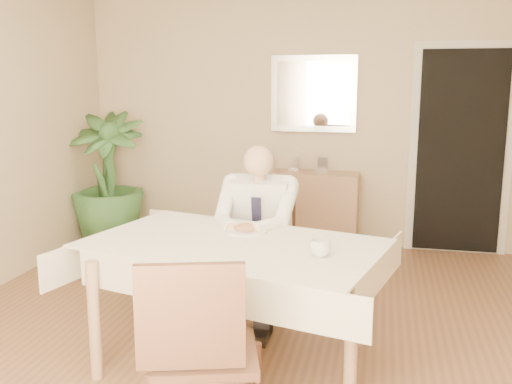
% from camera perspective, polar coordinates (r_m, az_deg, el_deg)
% --- Properties ---
extents(room, '(5.00, 5.02, 2.60)m').
position_cam_1_polar(room, '(3.43, -1.28, 4.62)').
color(room, brown).
rests_on(room, ground).
extents(doorway, '(0.96, 0.07, 2.10)m').
position_cam_1_polar(doorway, '(5.86, 19.73, 3.76)').
color(doorway, silver).
rests_on(doorway, ground).
extents(mirror, '(0.86, 0.04, 0.76)m').
position_cam_1_polar(mirror, '(5.83, 5.76, 9.75)').
color(mirror, silver).
rests_on(mirror, room).
extents(dining_table, '(1.96, 1.43, 0.75)m').
position_cam_1_polar(dining_table, '(3.39, -2.27, -6.41)').
color(dining_table, '#A57D59').
rests_on(dining_table, ground).
extents(chair_far, '(0.45, 0.45, 0.91)m').
position_cam_1_polar(chair_far, '(4.26, 0.80, -4.90)').
color(chair_far, '#3F2415').
rests_on(chair_far, ground).
extents(chair_near, '(0.57, 0.57, 0.96)m').
position_cam_1_polar(chair_near, '(2.59, -5.60, -15.12)').
color(chair_near, '#3F2415').
rests_on(chair_near, ground).
extents(seated_man, '(0.48, 0.72, 1.24)m').
position_cam_1_polar(seated_man, '(3.94, -0.05, -3.54)').
color(seated_man, white).
rests_on(seated_man, ground).
extents(plate, '(0.26, 0.26, 0.02)m').
position_cam_1_polar(plate, '(3.57, -0.99, -3.94)').
color(plate, white).
rests_on(plate, dining_table).
extents(food, '(0.14, 0.14, 0.06)m').
position_cam_1_polar(food, '(3.56, -0.99, -3.60)').
color(food, brown).
rests_on(food, dining_table).
extents(knife, '(0.01, 0.13, 0.01)m').
position_cam_1_polar(knife, '(3.50, -0.58, -3.96)').
color(knife, silver).
rests_on(knife, dining_table).
extents(fork, '(0.01, 0.13, 0.01)m').
position_cam_1_polar(fork, '(3.52, -1.85, -3.88)').
color(fork, silver).
rests_on(fork, dining_table).
extents(coffee_mug, '(0.14, 0.14, 0.09)m').
position_cam_1_polar(coffee_mug, '(3.11, 6.46, -5.60)').
color(coffee_mug, white).
rests_on(coffee_mug, dining_table).
extents(sideboard, '(0.98, 0.36, 0.78)m').
position_cam_1_polar(sideboard, '(5.82, 5.36, -1.78)').
color(sideboard, '#A57D59').
rests_on(sideboard, ground).
extents(photo_frame_left, '(0.10, 0.02, 0.14)m').
position_cam_1_polar(photo_frame_left, '(5.86, 1.26, 2.91)').
color(photo_frame_left, silver).
rests_on(photo_frame_left, sideboard).
extents(photo_frame_center, '(0.10, 0.02, 0.14)m').
position_cam_1_polar(photo_frame_center, '(5.82, 3.81, 2.84)').
color(photo_frame_center, silver).
rests_on(photo_frame_center, sideboard).
extents(photo_frame_right, '(0.10, 0.02, 0.14)m').
position_cam_1_polar(photo_frame_right, '(5.80, 6.67, 2.76)').
color(photo_frame_right, silver).
rests_on(photo_frame_right, sideboard).
extents(potted_palm, '(0.89, 0.89, 1.37)m').
position_cam_1_polar(potted_palm, '(6.09, -14.64, 1.29)').
color(potted_palm, '#2D5827').
rests_on(potted_palm, ground).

